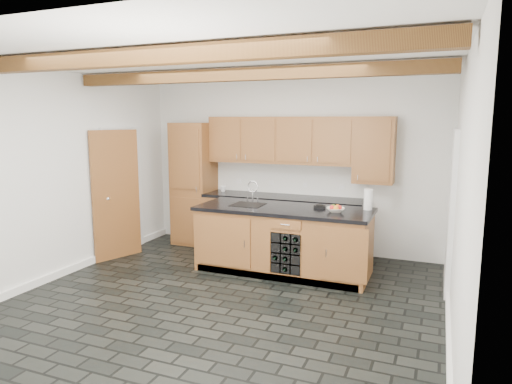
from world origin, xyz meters
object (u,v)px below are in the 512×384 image
kitchen_scale (319,207)px  fruit_bowl (336,210)px  paper_towel (368,199)px  island (284,240)px

kitchen_scale → fruit_bowl: (0.26, -0.18, 0.01)m
kitchen_scale → fruit_bowl: fruit_bowl is taller
kitchen_scale → paper_towel: (0.64, 0.15, 0.12)m
island → paper_towel: 1.30m
island → paper_towel: size_ratio=8.68×
fruit_bowl → paper_towel: size_ratio=0.83×
island → kitchen_scale: kitchen_scale is taller
island → fruit_bowl: 0.89m
kitchen_scale → paper_towel: paper_towel is taller
island → fruit_bowl: bearing=-1.8°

